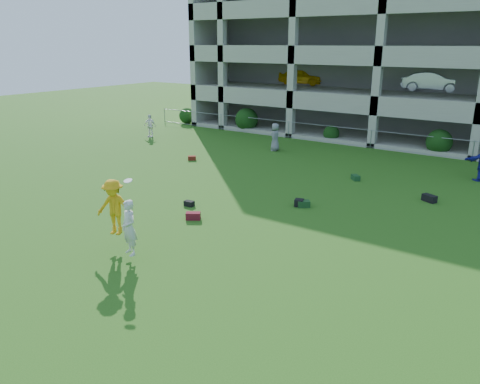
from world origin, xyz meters
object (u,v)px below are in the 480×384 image
Objects in this scene: bystander_c at (275,137)px; frisbee_contest at (117,212)px; parking_garage at (417,49)px; crate_d at (299,203)px; bystander_b at (150,126)px.

bystander_c is 16.07m from frisbee_contest.
crate_d is at bearing -85.93° from parking_garage.
parking_garage is (4.69, 12.78, 5.15)m from bystander_c.
bystander_c is at bearing 102.35° from frisbee_contest.
crate_d is (6.21, -8.51, -0.71)m from bystander_c.
bystander_c is at bearing -3.79° from bystander_b.
frisbee_contest is (3.44, -15.69, 0.47)m from bystander_c.
bystander_c is (9.64, 1.28, 0.05)m from bystander_b.
crate_d is 7.79m from frisbee_contest.
bystander_b is at bearing 155.48° from crate_d.
crate_d is (15.84, -7.23, -0.66)m from bystander_b.
bystander_b is at bearing -101.94° from bystander_c.
bystander_b is 19.46m from frisbee_contest.
parking_garage is at bearing 94.07° from crate_d.
bystander_c reaches higher than bystander_b.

